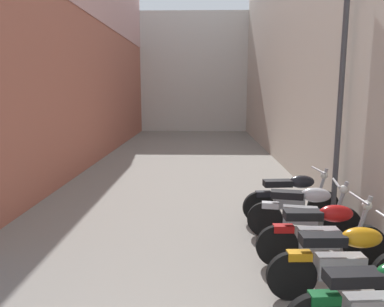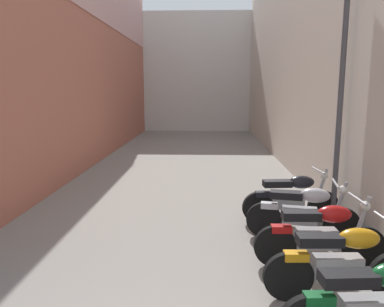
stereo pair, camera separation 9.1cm
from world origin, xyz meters
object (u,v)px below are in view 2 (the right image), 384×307
Objects in this scene: street_lamp at (336,88)px; motorcycle_fifth at (321,233)px; motorcycle_third at (376,303)px; motorcycle_sixth at (303,211)px; motorcycle_seventh at (292,197)px; motorcycle_fourth at (343,261)px.

motorcycle_fifth is at bearing -110.85° from street_lamp.
motorcycle_sixth is at bearing 90.00° from motorcycle_third.
motorcycle_sixth is at bearing -90.01° from motorcycle_seventh.
motorcycle_sixth is 0.43× the size of street_lamp.
motorcycle_fifth is (0.00, 0.86, 0.00)m from motorcycle_fourth.
motorcycle_sixth is (-0.00, 0.95, 0.00)m from motorcycle_fifth.
motorcycle_third is 1.01× the size of motorcycle_sixth.
motorcycle_seventh is at bearing -177.38° from street_lamp.
motorcycle_fifth is 0.43× the size of street_lamp.
motorcycle_seventh is (0.00, 0.84, 0.00)m from motorcycle_sixth.
motorcycle_fifth is 1.00× the size of motorcycle_seventh.
motorcycle_sixth is (-0.00, 1.81, 0.00)m from motorcycle_fourth.
street_lamp is (0.69, 2.68, 2.02)m from motorcycle_fourth.
motorcycle_sixth is 0.84m from motorcycle_seventh.
motorcycle_seventh is (-0.00, 2.64, 0.00)m from motorcycle_fourth.
motorcycle_seventh is 2.13m from street_lamp.
street_lamp is at bearing 78.97° from motorcycle_third.
motorcycle_third is 0.43× the size of street_lamp.
motorcycle_third and motorcycle_fifth have the same top height.
street_lamp is at bearing 75.49° from motorcycle_fourth.
motorcycle_third is 1.00× the size of motorcycle_seventh.
motorcycle_third and motorcycle_seventh have the same top height.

